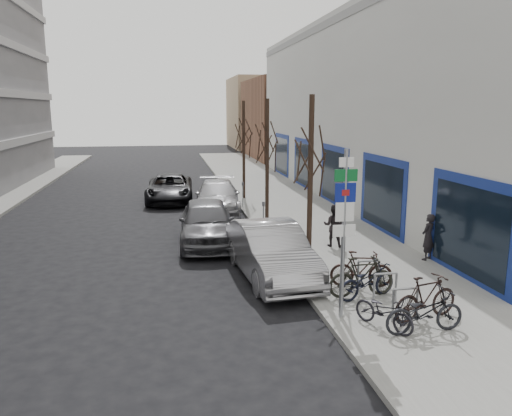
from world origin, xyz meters
name	(u,v)px	position (x,y,z in m)	size (l,w,h in m)	color
ground	(243,330)	(0.00, 0.00, 0.00)	(120.00, 120.00, 0.00)	black
sidewalk_east	(309,224)	(4.50, 10.00, 0.07)	(5.00, 70.00, 0.15)	slate
commercial_building	(488,110)	(17.00, 16.00, 5.00)	(20.00, 32.00, 10.00)	#B7B7B2
brick_building_far	(308,119)	(13.00, 40.00, 4.00)	(12.00, 14.00, 8.00)	brown
tan_building_far	(280,113)	(13.50, 55.00, 4.50)	(13.00, 12.00, 9.00)	#937A5B
highway_sign_pole	(344,224)	(2.40, -0.01, 2.46)	(0.55, 0.10, 4.20)	gray
bike_rack	(385,284)	(3.80, 0.60, 0.66)	(0.66, 2.26, 0.83)	gray
tree_near	(311,143)	(2.60, 3.50, 4.10)	(1.80, 1.80, 5.50)	black
tree_mid	(267,132)	(2.60, 10.00, 4.10)	(1.80, 1.80, 5.50)	black
tree_far	(244,127)	(2.60, 16.50, 4.10)	(1.80, 1.80, 5.50)	black
meter_front	(299,252)	(2.15, 3.00, 0.92)	(0.10, 0.08, 1.27)	gray
meter_mid	(263,214)	(2.15, 8.50, 0.92)	(0.10, 0.08, 1.27)	gray
meter_back	(243,192)	(2.15, 14.00, 0.92)	(0.10, 0.08, 1.27)	gray
bike_near_left	(384,308)	(3.14, -0.80, 0.63)	(0.47, 1.57, 0.96)	black
bike_near_right	(426,297)	(4.31, -0.54, 0.72)	(0.55, 1.86, 1.13)	black
bike_mid_curb	(367,278)	(3.49, 1.04, 0.70)	(0.54, 1.80, 1.10)	black
bike_mid_inner	(362,277)	(3.38, 1.15, 0.71)	(0.55, 1.85, 1.12)	black
bike_far_curb	(425,308)	(3.92, -1.18, 0.73)	(0.57, 1.89, 1.15)	black
bike_far_inner	(361,269)	(3.65, 1.85, 0.68)	(0.52, 1.76, 1.07)	black
parked_car_front	(271,251)	(1.40, 3.48, 0.84)	(1.78, 5.10, 1.68)	#9D9CA1
parked_car_mid	(207,222)	(-0.20, 7.72, 0.86)	(2.02, 5.03, 1.71)	#4B4B50
parked_car_back	(217,197)	(0.81, 13.51, 0.78)	(2.18, 5.35, 1.55)	#95959A
lane_car	(170,188)	(-1.50, 16.97, 0.74)	(2.47, 5.35, 1.49)	black
pedestrian_near	(428,237)	(6.80, 3.91, 0.93)	(0.57, 0.37, 1.55)	black
pedestrian_far	(334,225)	(4.27, 6.05, 0.93)	(0.58, 0.39, 1.57)	black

